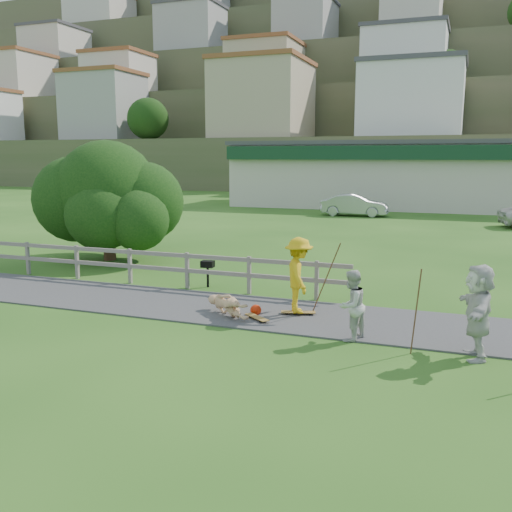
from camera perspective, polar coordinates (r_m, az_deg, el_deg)
The scene contains 17 objects.
ground at distance 13.64m, azimuth -5.73°, elevation -6.87°, with size 260.00×260.00×0.00m, color #245217.
path at distance 14.94m, azimuth -3.19°, elevation -5.26°, with size 34.00×3.00×0.04m, color #3B3B3D.
fence at distance 18.55m, azimuth -14.12°, elevation -0.34°, with size 15.05×0.10×1.10m.
strip_mall at distance 46.70m, azimuth 18.41°, elevation 7.77°, with size 32.50×10.75×5.10m.
hillside at distance 103.70m, azimuth 17.80°, elevation 15.27°, with size 220.00×67.00×47.50m.
skater_rider at distance 14.14m, azimuth 4.29°, elevation -2.32°, with size 1.21×0.70×1.88m, color gold.
skater_fallen at distance 14.19m, azimuth -2.80°, elevation -4.96°, with size 1.58×0.38×0.58m, color tan.
spectator_a at distance 12.44m, azimuth 9.50°, elevation -4.91°, with size 0.75×0.59×1.55m, color beige.
spectator_d at distance 11.96m, azimuth 21.32°, elevation -5.21°, with size 1.76×0.56×1.90m, color silver.
car_silver at distance 38.75m, azimuth 9.83°, elevation 5.04°, with size 1.54×4.41×1.45m, color #AAAEB2.
tree at distance 22.44m, azimuth -14.58°, elevation 4.33°, with size 6.23×6.23×3.73m, color black, non-canonical shape.
bbq at distance 17.37m, azimuth -4.85°, elevation -1.81°, with size 0.38×0.29×0.82m, color black, non-canonical shape.
longboard_rider at distance 14.35m, azimuth 4.24°, elevation -5.80°, with size 0.86×0.21×0.10m, color brown, non-canonical shape.
longboard_fallen at distance 13.88m, azimuth 0.10°, elevation -6.34°, with size 0.81×0.20×0.09m, color brown, non-canonical shape.
helmet at distance 14.33m, azimuth -0.03°, elevation -5.42°, with size 0.28×0.28×0.28m, color #B92306.
pole_rider at distance 14.36m, azimuth 7.04°, elevation -2.01°, with size 0.03×0.03×1.96m, color brown.
pole_spec_left at distance 11.83m, azimuth 15.71°, elevation -5.39°, with size 0.03×0.03×1.76m, color brown.
Camera 1 is at (5.81, -11.70, 3.93)m, focal length 40.00 mm.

